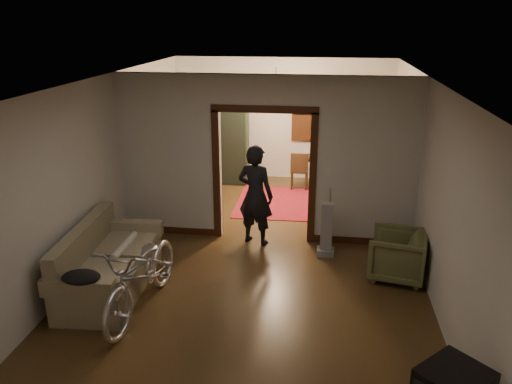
% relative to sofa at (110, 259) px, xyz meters
% --- Properties ---
extents(floor, '(5.00, 8.50, 0.01)m').
position_rel_sofa_xyz_m(floor, '(1.93, 1.28, -0.47)').
color(floor, '#352311').
rests_on(floor, ground).
extents(ceiling, '(5.00, 8.50, 0.01)m').
position_rel_sofa_xyz_m(ceiling, '(1.93, 1.28, 2.33)').
color(ceiling, white).
rests_on(ceiling, floor).
extents(wall_back, '(5.00, 0.02, 2.80)m').
position_rel_sofa_xyz_m(wall_back, '(1.93, 5.53, 0.93)').
color(wall_back, beige).
rests_on(wall_back, floor).
extents(wall_left, '(0.02, 8.50, 2.80)m').
position_rel_sofa_xyz_m(wall_left, '(-0.57, 1.28, 0.93)').
color(wall_left, beige).
rests_on(wall_left, floor).
extents(wall_right, '(0.02, 8.50, 2.80)m').
position_rel_sofa_xyz_m(wall_right, '(4.43, 1.28, 0.93)').
color(wall_right, beige).
rests_on(wall_right, floor).
extents(partition_wall, '(5.00, 0.14, 2.80)m').
position_rel_sofa_xyz_m(partition_wall, '(1.93, 2.03, 0.93)').
color(partition_wall, beige).
rests_on(partition_wall, floor).
extents(door_casing, '(1.74, 0.20, 2.32)m').
position_rel_sofa_xyz_m(door_casing, '(1.93, 2.03, 0.63)').
color(door_casing, '#351A0C').
rests_on(door_casing, floor).
extents(far_window, '(0.98, 0.06, 1.28)m').
position_rel_sofa_xyz_m(far_window, '(2.63, 5.49, 1.08)').
color(far_window, black).
rests_on(far_window, wall_back).
extents(chandelier, '(0.24, 0.24, 0.24)m').
position_rel_sofa_xyz_m(chandelier, '(1.93, 3.78, 1.88)').
color(chandelier, '#FFE0A5').
rests_on(chandelier, ceiling).
extents(light_switch, '(0.08, 0.01, 0.12)m').
position_rel_sofa_xyz_m(light_switch, '(2.98, 1.96, 0.78)').
color(light_switch, silver).
rests_on(light_switch, partition_wall).
extents(sofa, '(1.03, 2.08, 0.93)m').
position_rel_sofa_xyz_m(sofa, '(0.00, 0.00, 0.00)').
color(sofa, '#7A7251').
rests_on(sofa, floor).
extents(rolled_paper, '(0.10, 0.81, 0.10)m').
position_rel_sofa_xyz_m(rolled_paper, '(0.10, 0.30, 0.06)').
color(rolled_paper, beige).
rests_on(rolled_paper, sofa).
extents(jacket, '(0.47, 0.36, 0.14)m').
position_rel_sofa_xyz_m(jacket, '(0.05, -0.91, 0.21)').
color(jacket, black).
rests_on(jacket, sofa).
extents(bicycle, '(0.87, 2.04, 1.05)m').
position_rel_sofa_xyz_m(bicycle, '(0.65, -0.46, 0.06)').
color(bicycle, silver).
rests_on(bicycle, floor).
extents(armchair, '(0.93, 0.91, 0.72)m').
position_rel_sofa_xyz_m(armchair, '(4.02, 0.88, -0.11)').
color(armchair, brown).
rests_on(armchair, floor).
extents(vacuum, '(0.30, 0.26, 0.90)m').
position_rel_sofa_xyz_m(vacuum, '(3.00, 1.47, -0.02)').
color(vacuum, gray).
rests_on(vacuum, floor).
extents(person, '(0.72, 0.59, 1.71)m').
position_rel_sofa_xyz_m(person, '(1.81, 1.79, 0.39)').
color(person, black).
rests_on(person, floor).
extents(oriental_rug, '(1.51, 1.96, 0.01)m').
position_rel_sofa_xyz_m(oriental_rug, '(1.90, 3.75, -0.46)').
color(oriental_rug, maroon).
rests_on(oriental_rug, floor).
extents(locker, '(0.92, 0.54, 1.79)m').
position_rel_sofa_xyz_m(locker, '(0.75, 4.99, 0.43)').
color(locker, '#1E2D1B').
rests_on(locker, floor).
extents(globe, '(0.30, 0.30, 0.30)m').
position_rel_sofa_xyz_m(globe, '(0.75, 4.99, 1.47)').
color(globe, '#1E5972').
rests_on(globe, locker).
extents(desk, '(1.01, 0.64, 0.71)m').
position_rel_sofa_xyz_m(desk, '(2.98, 4.82, -0.11)').
color(desk, black).
rests_on(desk, floor).
extents(desk_chair, '(0.43, 0.43, 0.85)m').
position_rel_sofa_xyz_m(desk_chair, '(2.39, 4.73, -0.04)').
color(desk_chair, black).
rests_on(desk_chair, floor).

